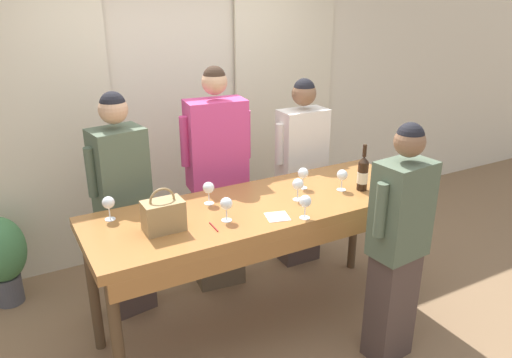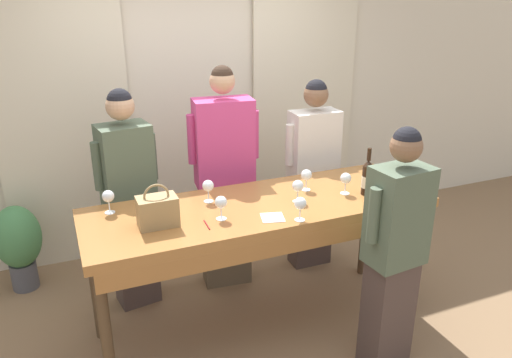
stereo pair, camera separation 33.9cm
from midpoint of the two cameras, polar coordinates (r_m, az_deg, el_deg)
ground_plane at (r=3.89m, az=-2.01°, el=-16.27°), size 18.00×18.00×0.00m
wall_back at (r=4.69m, az=-11.31°, el=8.88°), size 12.00×0.06×2.80m
curtain_panel_left at (r=4.44m, az=-25.13°, el=5.86°), size 1.10×0.03×2.69m
curtain_panel_right at (r=5.10m, az=1.37°, el=9.60°), size 1.10×0.03×2.69m
tasting_bar at (r=3.41m, az=-2.04°, el=-4.47°), size 2.37×0.79×0.99m
wine_bottle at (r=3.61m, az=9.51°, el=0.57°), size 0.08×0.08×0.34m
handbag at (r=3.07m, az=-13.69°, el=-4.10°), size 0.24×0.15×0.27m
wine_glass_front_left at (r=3.39m, az=1.97°, el=-0.72°), size 0.08×0.08×0.16m
wine_glass_front_mid at (r=3.37m, az=-8.33°, el=-1.13°), size 0.08×0.08×0.16m
wine_glass_front_right at (r=3.60m, az=2.74°, el=0.57°), size 0.08×0.08×0.16m
wine_glass_center_left at (r=3.11m, az=-6.54°, el=-2.96°), size 0.08×0.08×0.16m
wine_glass_center_mid at (r=3.59m, az=7.18°, el=0.35°), size 0.08×0.08×0.16m
wine_glass_center_right at (r=3.29m, az=-19.39°, el=-2.69°), size 0.08×0.08×0.16m
wine_glass_back_left at (r=3.13m, az=2.57°, el=-2.69°), size 0.08×0.08×0.16m
napkin at (r=3.18m, az=-0.59°, el=-4.40°), size 0.17×0.17×0.00m
pen at (r=3.08m, az=-8.02°, el=-5.52°), size 0.01×0.13×0.01m
guest_olive_jacket at (r=3.79m, az=-17.45°, el=-2.94°), size 0.48×0.32×1.71m
guest_pink_top at (r=3.96m, az=-6.88°, el=-0.28°), size 0.57×0.30×1.83m
guest_cream_sweater at (r=4.33m, az=2.97°, el=0.79°), size 0.52×0.23×1.67m
host_pouring at (r=3.24m, az=13.04°, el=-7.42°), size 0.46×0.27×1.64m
potted_plant at (r=4.43m, az=-29.08°, el=-7.62°), size 0.37×0.37×0.74m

